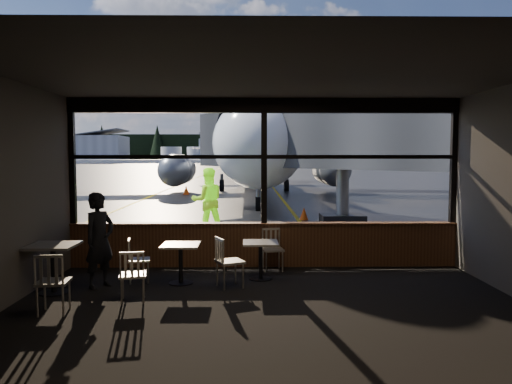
{
  "coord_description": "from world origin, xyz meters",
  "views": [
    {
      "loc": [
        -0.32,
        -10.32,
        2.31
      ],
      "look_at": [
        -0.15,
        1.0,
        1.5
      ],
      "focal_mm": 35.0,
      "sensor_mm": 36.0,
      "label": 1
    }
  ],
  "objects_px": {
    "jet_bridge": "(372,154)",
    "passenger": "(100,240)",
    "chair_mid_w": "(139,260)",
    "cone_wing": "(186,190)",
    "airliner": "(254,112)",
    "chair_near_w": "(230,262)",
    "cafe_table_mid": "(181,264)",
    "cafe_table_left": "(54,269)",
    "cone_nose": "(304,214)",
    "chair_left_s": "(53,283)",
    "ground_crew": "(208,201)",
    "cafe_table_near": "(261,261)",
    "chair_near_n": "(273,250)",
    "chair_mid_s": "(133,276)"
  },
  "relations": [
    {
      "from": "chair_near_w",
      "to": "chair_near_n",
      "type": "relative_size",
      "value": 1.06
    },
    {
      "from": "cafe_table_near",
      "to": "cone_wing",
      "type": "height_order",
      "value": "cafe_table_near"
    },
    {
      "from": "chair_mid_w",
      "to": "cone_wing",
      "type": "relative_size",
      "value": 1.51
    },
    {
      "from": "cafe_table_left",
      "to": "cone_nose",
      "type": "distance_m",
      "value": 11.08
    },
    {
      "from": "cafe_table_left",
      "to": "chair_left_s",
      "type": "relative_size",
      "value": 0.91
    },
    {
      "from": "chair_left_s",
      "to": "ground_crew",
      "type": "relative_size",
      "value": 0.47
    },
    {
      "from": "jet_bridge",
      "to": "passenger",
      "type": "distance_m",
      "value": 9.79
    },
    {
      "from": "airliner",
      "to": "cone_wing",
      "type": "height_order",
      "value": "airliner"
    },
    {
      "from": "chair_near_w",
      "to": "passenger",
      "type": "xyz_separation_m",
      "value": [
        -2.28,
        0.03,
        0.39
      ]
    },
    {
      "from": "chair_near_w",
      "to": "chair_near_n",
      "type": "height_order",
      "value": "chair_near_w"
    },
    {
      "from": "cone_wing",
      "to": "cafe_table_near",
      "type": "bearing_deg",
      "value": -79.18
    },
    {
      "from": "chair_near_n",
      "to": "chair_left_s",
      "type": "distance_m",
      "value": 4.3
    },
    {
      "from": "passenger",
      "to": "chair_mid_w",
      "type": "bearing_deg",
      "value": -27.04
    },
    {
      "from": "airliner",
      "to": "chair_left_s",
      "type": "xyz_separation_m",
      "value": [
        -3.24,
        -25.25,
        -4.73
      ]
    },
    {
      "from": "chair_near_n",
      "to": "chair_mid_s",
      "type": "xyz_separation_m",
      "value": [
        -2.32,
        -2.12,
        -0.0
      ]
    },
    {
      "from": "chair_mid_s",
      "to": "ground_crew",
      "type": "bearing_deg",
      "value": 74.75
    },
    {
      "from": "cone_nose",
      "to": "cone_wing",
      "type": "bearing_deg",
      "value": 115.48
    },
    {
      "from": "chair_near_w",
      "to": "cone_nose",
      "type": "bearing_deg",
      "value": 142.17
    },
    {
      "from": "airliner",
      "to": "cone_nose",
      "type": "distance_m",
      "value": 15.36
    },
    {
      "from": "airliner",
      "to": "ground_crew",
      "type": "bearing_deg",
      "value": -95.3
    },
    {
      "from": "chair_mid_w",
      "to": "passenger",
      "type": "xyz_separation_m",
      "value": [
        -0.61,
        -0.36,
        0.44
      ]
    },
    {
      "from": "airliner",
      "to": "cone_nose",
      "type": "xyz_separation_m",
      "value": [
        1.64,
        -14.45,
        -4.97
      ]
    },
    {
      "from": "airliner",
      "to": "chair_mid_w",
      "type": "height_order",
      "value": "airliner"
    },
    {
      "from": "jet_bridge",
      "to": "passenger",
      "type": "relative_size",
      "value": 6.47
    },
    {
      "from": "cafe_table_left",
      "to": "chair_near_n",
      "type": "distance_m",
      "value": 4.1
    },
    {
      "from": "airliner",
      "to": "chair_near_w",
      "type": "relative_size",
      "value": 37.44
    },
    {
      "from": "chair_near_n",
      "to": "passenger",
      "type": "height_order",
      "value": "passenger"
    },
    {
      "from": "chair_mid_s",
      "to": "cone_wing",
      "type": "height_order",
      "value": "chair_mid_s"
    },
    {
      "from": "airliner",
      "to": "chair_left_s",
      "type": "bearing_deg",
      "value": -97.43
    },
    {
      "from": "cafe_table_near",
      "to": "chair_mid_w",
      "type": "bearing_deg",
      "value": -175.8
    },
    {
      "from": "chair_near_w",
      "to": "cafe_table_mid",
      "type": "bearing_deg",
      "value": -130.24
    },
    {
      "from": "chair_mid_s",
      "to": "chair_near_w",
      "type": "bearing_deg",
      "value": 19.13
    },
    {
      "from": "passenger",
      "to": "chair_left_s",
      "type": "bearing_deg",
      "value": -157.78
    },
    {
      "from": "jet_bridge",
      "to": "ground_crew",
      "type": "xyz_separation_m",
      "value": [
        -5.15,
        -0.99,
        -1.39
      ]
    },
    {
      "from": "airliner",
      "to": "passenger",
      "type": "height_order",
      "value": "airliner"
    },
    {
      "from": "cafe_table_near",
      "to": "chair_near_w",
      "type": "distance_m",
      "value": 0.79
    },
    {
      "from": "chair_mid_s",
      "to": "chair_mid_w",
      "type": "relative_size",
      "value": 1.05
    },
    {
      "from": "cone_nose",
      "to": "cafe_table_left",
      "type": "bearing_deg",
      "value": -118.57
    },
    {
      "from": "cone_nose",
      "to": "chair_mid_w",
      "type": "bearing_deg",
      "value": -114.13
    },
    {
      "from": "chair_near_n",
      "to": "chair_near_w",
      "type": "bearing_deg",
      "value": 48.48
    },
    {
      "from": "airliner",
      "to": "chair_mid_s",
      "type": "bearing_deg",
      "value": -95.24
    },
    {
      "from": "chair_near_n",
      "to": "chair_mid_s",
      "type": "relative_size",
      "value": 1.01
    },
    {
      "from": "cafe_table_left",
      "to": "chair_left_s",
      "type": "distance_m",
      "value": 1.16
    },
    {
      "from": "cafe_table_left",
      "to": "cone_nose",
      "type": "relative_size",
      "value": 1.85
    },
    {
      "from": "cafe_table_near",
      "to": "cafe_table_left",
      "type": "distance_m",
      "value": 3.62
    },
    {
      "from": "cafe_table_near",
      "to": "ground_crew",
      "type": "distance_m",
      "value": 5.83
    },
    {
      "from": "airliner",
      "to": "chair_near_n",
      "type": "distance_m",
      "value": 23.06
    },
    {
      "from": "cafe_table_near",
      "to": "cafe_table_left",
      "type": "height_order",
      "value": "cafe_table_left"
    },
    {
      "from": "chair_near_n",
      "to": "cone_wing",
      "type": "xyz_separation_m",
      "value": [
        -4.28,
        20.31,
        -0.16
      ]
    },
    {
      "from": "cafe_table_near",
      "to": "chair_mid_w",
      "type": "distance_m",
      "value": 2.24
    }
  ]
}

